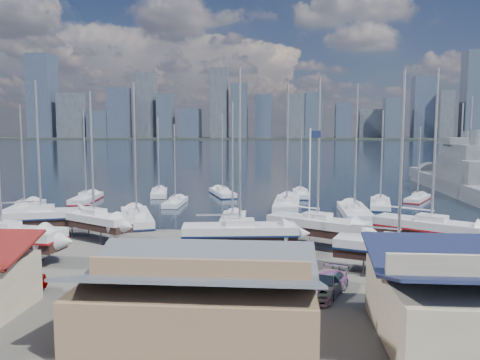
# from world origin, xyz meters

# --- Properties ---
(ground) EXTENTS (1400.00, 1400.00, 0.00)m
(ground) POSITION_xyz_m (0.00, -10.00, 0.00)
(ground) COLOR #605E59
(ground) RESTS_ON ground
(water) EXTENTS (1400.00, 600.00, 0.40)m
(water) POSITION_xyz_m (0.00, 300.00, -0.15)
(water) COLOR #1B2B3F
(water) RESTS_ON ground
(far_shore) EXTENTS (1400.00, 80.00, 2.20)m
(far_shore) POSITION_xyz_m (0.00, 560.00, 1.10)
(far_shore) COLOR #2D332D
(far_shore) RESTS_ON ground
(skyline) EXTENTS (639.14, 43.80, 107.69)m
(skyline) POSITION_xyz_m (-7.83, 553.76, 39.09)
(skyline) COLOR #475166
(skyline) RESTS_ON far_shore
(shed_grey) EXTENTS (12.60, 8.40, 4.17)m
(shed_grey) POSITION_xyz_m (0.00, -26.00, 2.15)
(shed_grey) COLOR #8C6B4C
(shed_grey) RESTS_ON ground
(sailboat_cradle_0) EXTENTS (10.08, 5.65, 15.73)m
(sailboat_cradle_0) POSITION_xyz_m (-19.91, -4.53, 2.06)
(sailboat_cradle_0) COLOR #2D2D33
(sailboat_cradle_0) RESTS_ON ground
(sailboat_cradle_1) EXTENTS (10.81, 4.31, 16.92)m
(sailboat_cradle_1) POSITION_xyz_m (-18.45, -13.75, 2.12)
(sailboat_cradle_1) COLOR #2D2D33
(sailboat_cradle_1) RESTS_ON ground
(sailboat_cradle_2) EXTENTS (8.93, 6.60, 14.61)m
(sailboat_cradle_2) POSITION_xyz_m (-14.01, -5.40, 2.00)
(sailboat_cradle_2) COLOR #2D2D33
(sailboat_cradle_2) RESTS_ON ground
(sailboat_cradle_3) EXTENTS (10.15, 3.96, 15.97)m
(sailboat_cradle_3) POSITION_xyz_m (0.90, -10.44, 2.07)
(sailboat_cradle_3) COLOR #2D2D33
(sailboat_cradle_3) RESTS_ON ground
(sailboat_cradle_4) EXTENTS (9.55, 7.14, 15.57)m
(sailboat_cradle_4) POSITION_xyz_m (7.82, -6.57, 2.05)
(sailboat_cradle_4) COLOR #2D2D33
(sailboat_cradle_4) RESTS_ON ground
(sailboat_cradle_5) EXTENTS (9.63, 5.69, 15.11)m
(sailboat_cradle_5) POSITION_xyz_m (13.03, -15.06, 2.02)
(sailboat_cradle_5) COLOR #2D2D33
(sailboat_cradle_5) RESTS_ON ground
(sailboat_cradle_6) EXTENTS (9.86, 7.96, 16.19)m
(sailboat_cradle_6) POSITION_xyz_m (17.89, -7.21, 2.08)
(sailboat_cradle_6) COLOR #2D2D33
(sailboat_cradle_6) RESTS_ON ground
(sailboat_moored_0) EXTENTS (4.67, 10.33, 14.93)m
(sailboat_moored_0) POSITION_xyz_m (-29.80, 9.80, 0.31)
(sailboat_moored_0) COLOR black
(sailboat_moored_0) RESTS_ON water
(sailboat_moored_1) EXTENTS (3.86, 10.11, 14.74)m
(sailboat_moored_1) POSITION_xyz_m (-25.17, 19.10, 0.31)
(sailboat_moored_1) COLOR black
(sailboat_moored_1) RESTS_ON water
(sailboat_moored_2) EXTENTS (4.44, 9.36, 13.62)m
(sailboat_moored_2) POSITION_xyz_m (-15.62, 26.14, 0.32)
(sailboat_moored_2) COLOR black
(sailboat_moored_2) RESTS_ON water
(sailboat_moored_3) EXTENTS (7.11, 11.85, 17.14)m
(sailboat_moored_3) POSITION_xyz_m (-12.55, 3.71, 0.31)
(sailboat_moored_3) COLOR black
(sailboat_moored_3) RESTS_ON water
(sailboat_moored_4) EXTENTS (2.36, 8.17, 12.31)m
(sailboat_moored_4) POSITION_xyz_m (-10.77, 16.69, 0.33)
(sailboat_moored_4) COLOR black
(sailboat_moored_4) RESTS_ON water
(sailboat_moored_5) EXTENTS (5.76, 9.90, 14.30)m
(sailboat_moored_5) POSITION_xyz_m (-5.11, 27.25, 0.31)
(sailboat_moored_5) COLOR black
(sailboat_moored_5) RESTS_ON water
(sailboat_moored_6) EXTENTS (3.02, 9.86, 14.63)m
(sailboat_moored_6) POSITION_xyz_m (-1.03, 2.80, 0.31)
(sailboat_moored_6) COLOR black
(sailboat_moored_6) RESTS_ON water
(sailboat_moored_7) EXTENTS (4.05, 12.12, 18.03)m
(sailboat_moored_7) POSITION_xyz_m (5.40, 15.41, 0.33)
(sailboat_moored_7) COLOR black
(sailboat_moored_7) RESTS_ON water
(sailboat_moored_8) EXTENTS (2.67, 9.02, 13.42)m
(sailboat_moored_8) POSITION_xyz_m (7.86, 27.04, 0.31)
(sailboat_moored_8) COLOR black
(sailboat_moored_8) RESTS_ON water
(sailboat_moored_9) EXTENTS (3.44, 11.56, 17.37)m
(sailboat_moored_9) POSITION_xyz_m (13.82, 9.67, 0.32)
(sailboat_moored_9) COLOR black
(sailboat_moored_9) RESTS_ON water
(sailboat_moored_10) EXTENTS (4.53, 9.91, 14.30)m
(sailboat_moored_10) POSITION_xyz_m (18.61, 17.18, 0.31)
(sailboat_moored_10) COLOR black
(sailboat_moored_10) RESTS_ON water
(sailboat_moored_11) EXTENTS (5.84, 8.09, 11.96)m
(sailboat_moored_11) POSITION_xyz_m (25.63, 23.67, 0.31)
(sailboat_moored_11) COLOR black
(sailboat_moored_11) RESTS_ON water
(naval_ship_east) EXTENTS (8.31, 45.71, 18.10)m
(naval_ship_east) POSITION_xyz_m (36.13, 31.71, 1.66)
(naval_ship_east) COLOR slate
(naval_ship_east) RESTS_ON water
(naval_ship_west) EXTENTS (8.76, 40.04, 17.58)m
(naval_ship_west) POSITION_xyz_m (39.75, 45.05, 1.67)
(naval_ship_west) COLOR slate
(naval_ship_west) RESTS_ON water
(car_a) EXTENTS (3.23, 4.83, 1.53)m
(car_a) POSITION_xyz_m (-12.84, -21.86, 0.76)
(car_a) COLOR gray
(car_a) RESTS_ON ground
(car_b) EXTENTS (4.11, 2.27, 1.28)m
(car_b) POSITION_xyz_m (-0.22, -18.40, 0.64)
(car_b) COLOR gray
(car_b) RESTS_ON ground
(car_c) EXTENTS (3.50, 5.77, 1.50)m
(car_c) POSITION_xyz_m (1.79, -18.07, 0.75)
(car_c) COLOR gray
(car_c) RESTS_ON ground
(car_d) EXTENTS (4.05, 5.56, 1.50)m
(car_d) POSITION_xyz_m (7.27, -19.46, 0.75)
(car_d) COLOR gray
(car_d) RESTS_ON ground
(flagpole) EXTENTS (0.98, 0.12, 11.02)m
(flagpole) POSITION_xyz_m (7.06, -7.29, 6.29)
(flagpole) COLOR white
(flagpole) RESTS_ON ground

